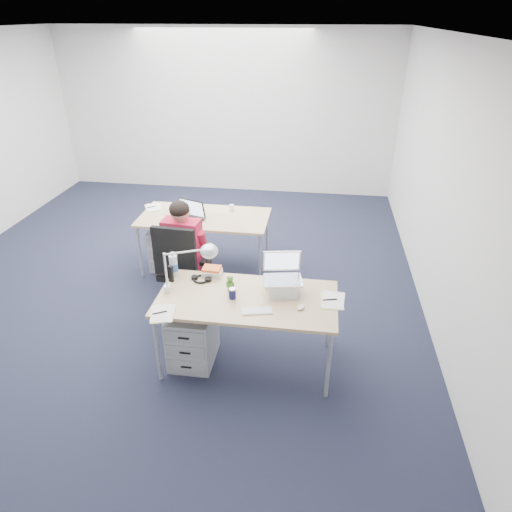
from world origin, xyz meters
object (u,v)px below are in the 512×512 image
Objects in this scene: bear_figurine at (230,283)px; headphones at (201,278)px; sunglasses at (270,287)px; far_cup at (232,208)px; can_koozie at (232,293)px; cordless_phone at (171,274)px; wireless_keyboard at (257,311)px; desk_far at (204,220)px; drawer_pedestal_near at (193,336)px; drawer_pedestal_far at (169,247)px; water_bottle at (174,264)px; office_chair at (185,286)px; dark_laptop at (186,211)px; desk_near at (247,302)px; computer_mouse at (301,307)px; desk_lamp at (182,267)px; book_stack at (212,271)px; silver_laptop at (283,276)px; seated_person at (188,251)px.

headphones is at bearing 137.86° from bear_figurine.
sunglasses is 1.90m from far_cup.
cordless_phone is (-0.62, 0.20, 0.03)m from can_koozie.
desk_far is at bearing 103.12° from wireless_keyboard.
headphones is (-0.59, 0.43, 0.01)m from wireless_keyboard.
drawer_pedestal_near and drawer_pedestal_far have the same top height.
water_bottle reaches higher than sunglasses.
far_cup is (0.00, 1.98, 0.50)m from drawer_pedestal_near.
dark_laptop is at bearing 105.72° from office_chair.
headphones is 0.29m from cordless_phone.
cordless_phone reaches higher than drawer_pedestal_near.
desk_near is 18.62× the size of computer_mouse.
desk_lamp is (-0.70, 0.21, 0.25)m from wireless_keyboard.
desk_near is at bearing -37.78° from dark_laptop.
can_koozie is (-0.61, 0.08, 0.04)m from computer_mouse.
desk_lamp reaches higher than desk_far.
book_stack is 1.11× the size of cordless_phone.
book_stack is at bearing -179.22° from sunglasses.
drawer_pedestal_far is at bearing 120.98° from office_chair.
bear_figurine is 0.28× the size of desk_lamp.
office_chair reaches higher than headphones.
computer_mouse is 0.34× the size of water_bottle.
silver_laptop is at bearing 16.22° from cordless_phone.
desk_near is 0.40m from silver_laptop.
computer_mouse is 0.52× the size of cordless_phone.
seated_person is 1.19m from can_koozie.
drawer_pedestal_near is 1.94m from drawer_pedestal_far.
water_bottle reaches higher than drawer_pedestal_far.
book_stack is (0.12, 0.38, 0.50)m from drawer_pedestal_near.
headphones is 0.13m from book_stack.
desk_near is 0.53m from book_stack.
dark_laptop is at bearing 121.88° from silver_laptop.
book_stack is 1.36m from dark_laptop.
computer_mouse is 0.16× the size of desk_lamp.
drawer_pedestal_far is 3.00× the size of book_stack.
book_stack is (0.92, -1.38, 0.50)m from drawer_pedestal_far.
silver_laptop reaches higher than dark_laptop.
book_stack is at bearing 59.76° from headphones.
drawer_pedestal_near is 2.70× the size of headphones.
dark_laptop reaches higher than computer_mouse.
office_chair reaches higher than bear_figurine.
desk_near is at bearing -168.84° from computer_mouse.
water_bottle is 1.70m from far_cup.
computer_mouse reaches higher than drawer_pedestal_far.
can_koozie is 1.19× the size of far_cup.
bear_figurine is 0.32m from book_stack.
water_bottle is at bearing -87.23° from desk_far.
far_cup is at bearing 108.03° from desk_lamp.
wireless_keyboard is at bearing -130.36° from silver_laptop.
office_chair is at bearing 135.48° from book_stack.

